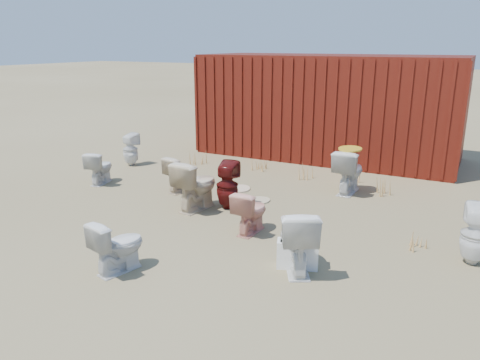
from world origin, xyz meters
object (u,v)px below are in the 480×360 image
at_px(toilet_back_a, 130,150).
at_px(toilet_back_beige_right, 182,174).
at_px(shipping_container, 329,106).
at_px(toilet_back_e, 475,235).
at_px(toilet_front_a, 100,167).
at_px(toilet_front_e, 297,239).
at_px(loose_tank, 297,254).
at_px(toilet_front_maroon, 227,185).
at_px(toilet_front_pink, 251,211).
at_px(toilet_back_beige_left, 196,185).
at_px(toilet_back_yellowlid, 349,171).
at_px(toilet_front_c, 118,246).

height_order(toilet_back_a, toilet_back_beige_right, toilet_back_a).
relative_size(shipping_container, toilet_back_e, 7.74).
height_order(shipping_container, toilet_back_beige_right, shipping_container).
xyz_separation_m(toilet_front_a, toilet_back_e, (6.64, -0.46, 0.07)).
height_order(toilet_front_e, loose_tank, toilet_front_e).
height_order(toilet_front_maroon, toilet_front_e, toilet_front_e).
relative_size(toilet_front_pink, toilet_back_beige_left, 0.77).
height_order(toilet_front_pink, toilet_back_beige_right, toilet_back_beige_right).
relative_size(toilet_front_pink, toilet_back_beige_right, 0.96).
bearing_deg(toilet_back_a, toilet_back_yellowlid, -170.19).
xyz_separation_m(toilet_back_a, toilet_back_beige_left, (2.88, -1.76, 0.05)).
bearing_deg(toilet_back_beige_right, toilet_front_e, 161.33).
bearing_deg(toilet_front_c, shipping_container, -78.74).
xyz_separation_m(toilet_back_beige_right, toilet_back_e, (4.92, -0.79, 0.05)).
relative_size(toilet_front_pink, loose_tank, 1.29).
bearing_deg(toilet_back_e, toilet_front_a, -6.30).
height_order(toilet_back_beige_right, toilet_back_e, toilet_back_e).
bearing_deg(loose_tank, toilet_front_a, 141.33).
relative_size(toilet_back_beige_right, loose_tank, 1.34).
relative_size(toilet_front_pink, toilet_front_e, 0.80).
relative_size(toilet_front_e, toilet_back_yellowlid, 0.99).
distance_m(toilet_front_e, toilet_back_yellowlid, 3.34).
distance_m(toilet_back_a, loose_tank, 5.93).
bearing_deg(toilet_back_beige_right, toilet_front_pink, 164.14).
relative_size(toilet_front_a, toilet_front_maroon, 0.80).
height_order(toilet_back_a, toilet_back_yellowlid, toilet_back_yellowlid).
relative_size(toilet_front_maroon, toilet_back_e, 1.03).
bearing_deg(shipping_container, toilet_back_beige_right, -109.89).
bearing_deg(toilet_front_e, toilet_back_a, -58.80).
bearing_deg(toilet_front_pink, toilet_front_e, 144.24).
relative_size(toilet_front_c, toilet_back_beige_left, 0.80).
xyz_separation_m(toilet_back_beige_right, toilet_back_yellowlid, (2.76, 1.36, 0.07)).
bearing_deg(toilet_back_yellowlid, toilet_front_maroon, 51.05).
xyz_separation_m(toilet_front_a, toilet_back_beige_left, (2.48, -0.38, 0.10)).
bearing_deg(toilet_front_maroon, toilet_front_e, 132.20).
bearing_deg(toilet_front_a, toilet_front_e, 147.40).
relative_size(toilet_front_maroon, loose_tank, 1.60).
relative_size(toilet_back_beige_left, toilet_back_yellowlid, 1.02).
bearing_deg(toilet_front_maroon, loose_tank, 133.24).
xyz_separation_m(toilet_front_maroon, toilet_back_e, (3.71, -0.35, -0.01)).
xyz_separation_m(shipping_container, toilet_back_yellowlid, (1.27, -2.74, -0.79)).
bearing_deg(toilet_front_maroon, toilet_front_a, -9.69).
bearing_deg(toilet_front_e, toilet_front_pink, -66.43).
height_order(shipping_container, toilet_front_e, shipping_container).
height_order(toilet_front_maroon, toilet_back_yellowlid, toilet_back_yellowlid).
bearing_deg(toilet_back_e, toilet_front_maroon, -7.73).
bearing_deg(toilet_back_beige_left, toilet_front_pink, 165.97).
distance_m(toilet_front_maroon, toilet_back_beige_right, 1.29).
distance_m(toilet_front_pink, loose_tank, 1.26).
relative_size(toilet_front_pink, toilet_back_a, 0.88).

